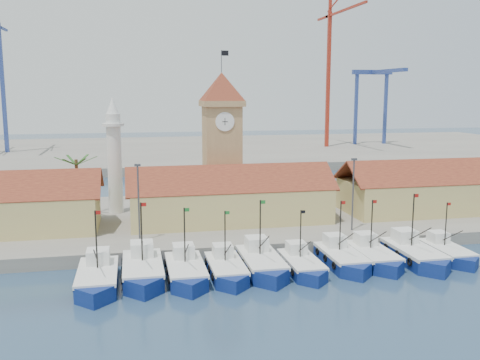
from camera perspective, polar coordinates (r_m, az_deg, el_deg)
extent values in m
plane|color=#1D364F|center=(53.50, 2.86, -10.89)|extent=(400.00, 400.00, 0.00)
cube|color=gray|center=(75.78, -1.65, -4.17)|extent=(140.00, 32.00, 1.50)
cube|color=gray|center=(160.04, -6.96, 3.06)|extent=(240.00, 80.00, 2.00)
cube|color=navy|center=(54.14, -14.94, -10.37)|extent=(3.69, 8.34, 1.90)
cube|color=navy|center=(50.24, -15.21, -11.97)|extent=(3.69, 3.69, 1.90)
cube|color=silver|center=(53.83, -14.98, -9.42)|extent=(3.76, 8.57, 0.37)
cube|color=silver|center=(55.56, -14.89, -7.91)|extent=(2.21, 2.32, 1.47)
cylinder|color=black|center=(53.48, -15.08, -6.25)|extent=(0.15, 0.15, 5.90)
cube|color=#A5140F|center=(52.80, -14.92, -3.37)|extent=(0.53, 0.02, 0.37)
cube|color=navy|center=(55.26, -10.32, -9.76)|extent=(3.85, 8.70, 1.98)
cube|color=navy|center=(51.17, -10.20, -11.35)|extent=(3.85, 3.85, 1.98)
cube|color=silver|center=(54.95, -10.35, -8.79)|extent=(3.92, 8.94, 0.38)
cube|color=silver|center=(56.76, -10.42, -7.26)|extent=(2.31, 2.42, 1.54)
cylinder|color=black|center=(54.61, -10.46, -5.54)|extent=(0.15, 0.15, 6.15)
cube|color=#A5140F|center=(53.95, -10.25, -2.60)|extent=(0.55, 0.02, 0.38)
cube|color=navy|center=(54.65, -5.81, -9.92)|extent=(3.58, 8.10, 1.84)
cube|color=navy|center=(50.86, -5.34, -11.41)|extent=(3.58, 3.58, 1.84)
cube|color=silver|center=(54.35, -5.82, -9.00)|extent=(3.65, 8.33, 0.36)
cube|color=silver|center=(56.03, -6.05, -7.56)|extent=(2.15, 2.25, 1.43)
cylinder|color=black|center=(54.01, -5.93, -5.95)|extent=(0.14, 0.14, 5.73)
cube|color=#197226|center=(53.39, -5.70, -3.18)|extent=(0.51, 0.02, 0.36)
cube|color=navy|center=(55.14, -1.50, -9.73)|extent=(3.34, 7.56, 1.72)
cube|color=navy|center=(51.64, -0.76, -11.08)|extent=(3.34, 3.34, 1.72)
cube|color=silver|center=(54.87, -1.51, -8.88)|extent=(3.41, 7.77, 0.33)
cube|color=silver|center=(56.41, -1.85, -7.55)|extent=(2.01, 2.10, 1.34)
cylinder|color=black|center=(54.54, -1.61, -6.06)|extent=(0.13, 0.13, 5.35)
cube|color=#197226|center=(53.97, -1.37, -3.50)|extent=(0.48, 0.02, 0.33)
cube|color=navy|center=(56.60, 2.27, -9.16)|extent=(3.74, 8.45, 1.92)
cube|color=navy|center=(52.74, 3.38, -10.59)|extent=(3.73, 3.73, 1.92)
cube|color=silver|center=(56.30, 2.28, -8.24)|extent=(3.81, 8.69, 0.37)
cube|color=silver|center=(58.01, 1.78, -6.81)|extent=(2.24, 2.35, 1.49)
cylinder|color=black|center=(55.97, 2.17, -5.16)|extent=(0.15, 0.15, 5.98)
cube|color=#197226|center=(55.40, 2.45, -2.36)|extent=(0.53, 0.02, 0.37)
cube|color=navy|center=(56.80, 6.56, -9.23)|extent=(3.23, 7.30, 1.66)
cube|color=navy|center=(53.54, 7.78, -10.43)|extent=(3.22, 3.22, 1.66)
cube|color=silver|center=(56.54, 6.57, -8.43)|extent=(3.29, 7.50, 0.32)
cube|color=silver|center=(57.98, 6.02, -7.20)|extent=(1.94, 2.03, 1.29)
cylinder|color=black|center=(56.23, 6.48, -5.79)|extent=(0.13, 0.13, 5.16)
cube|color=black|center=(55.72, 6.75, -3.39)|extent=(0.46, 0.02, 0.32)
cube|color=navy|center=(59.39, 10.72, -8.45)|extent=(3.50, 7.92, 1.80)
cube|color=navy|center=(55.94, 12.27, -9.64)|extent=(3.50, 3.50, 1.80)
cube|color=silver|center=(59.12, 10.75, -7.62)|extent=(3.57, 8.14, 0.35)
cube|color=silver|center=(60.66, 10.06, -6.38)|extent=(2.10, 2.20, 1.40)
cylinder|color=black|center=(58.82, 10.65, -4.88)|extent=(0.14, 0.14, 5.60)
cube|color=#A5140F|center=(58.33, 10.95, -2.38)|extent=(0.50, 0.02, 0.35)
cube|color=navy|center=(60.88, 13.93, -8.13)|extent=(3.47, 7.86, 1.79)
cube|color=navy|center=(57.54, 15.62, -9.24)|extent=(3.47, 3.47, 1.79)
cube|color=silver|center=(60.62, 13.96, -7.32)|extent=(3.54, 8.07, 0.35)
cube|color=silver|center=(62.10, 13.21, -6.13)|extent=(2.08, 2.18, 1.39)
cylinder|color=black|center=(60.32, 13.86, -4.67)|extent=(0.14, 0.14, 5.55)
cube|color=#A5140F|center=(59.86, 14.17, -2.25)|extent=(0.50, 0.02, 0.35)
cube|color=navy|center=(62.50, 18.01, -7.81)|extent=(3.77, 8.53, 1.94)
cube|color=navy|center=(59.02, 20.05, -8.95)|extent=(3.77, 3.77, 1.94)
cube|color=silver|center=(62.23, 18.05, -6.96)|extent=(3.84, 8.77, 0.38)
cube|color=silver|center=(63.79, 17.15, -5.71)|extent=(2.26, 2.37, 1.51)
cylinder|color=black|center=(61.92, 17.95, -4.15)|extent=(0.15, 0.15, 6.03)
cube|color=#A5140F|center=(61.48, 18.30, -1.59)|extent=(0.54, 0.02, 0.38)
cube|color=navy|center=(64.92, 21.14, -7.43)|extent=(3.17, 7.17, 1.63)
cube|color=navy|center=(62.08, 22.93, -8.31)|extent=(3.17, 3.17, 1.63)
cube|color=silver|center=(64.70, 21.19, -6.74)|extent=(3.23, 7.37, 0.32)
cube|color=silver|center=(65.97, 20.39, -5.73)|extent=(1.90, 1.99, 1.27)
cylinder|color=black|center=(64.44, 21.10, -4.46)|extent=(0.13, 0.13, 5.07)
cube|color=#A5140F|center=(64.06, 21.40, -2.40)|extent=(0.45, 0.02, 0.32)
cube|color=tan|center=(71.28, -1.11, -2.57)|extent=(26.00, 10.00, 4.50)
cube|color=brown|center=(68.16, -0.74, 0.08)|extent=(27.04, 5.13, 3.21)
cube|color=brown|center=(73.02, -1.47, 0.71)|extent=(27.04, 5.13, 3.21)
cube|color=tan|center=(83.12, 21.15, -1.48)|extent=(30.00, 10.00, 4.50)
cube|color=brown|center=(80.47, 22.26, 0.82)|extent=(31.20, 5.13, 3.21)
cube|color=brown|center=(84.62, 20.39, 1.32)|extent=(31.20, 5.13, 3.21)
cube|color=tan|center=(76.23, -1.94, 2.21)|extent=(5.00, 5.00, 15.00)
cube|color=tan|center=(75.64, -1.97, 8.16)|extent=(5.80, 5.80, 0.80)
pyramid|color=brown|center=(75.63, -1.98, 9.90)|extent=(5.80, 5.80, 4.00)
cylinder|color=white|center=(73.22, -1.63, 6.24)|extent=(2.60, 0.15, 2.60)
cube|color=black|center=(73.15, -1.61, 6.24)|extent=(0.08, 0.02, 1.00)
cube|color=black|center=(73.15, -1.61, 6.24)|extent=(0.80, 0.02, 0.08)
cylinder|color=#3F3F44|center=(75.74, -2.00, 12.55)|extent=(0.10, 0.10, 3.00)
cube|color=black|center=(75.89, -1.62, 13.38)|extent=(1.00, 0.03, 0.70)
cylinder|color=silver|center=(77.27, -13.23, 1.69)|extent=(2.00, 2.00, 14.00)
cylinder|color=silver|center=(76.75, -13.38, 5.76)|extent=(3.00, 3.00, 0.40)
cone|color=silver|center=(76.63, -13.46, 7.70)|extent=(1.80, 1.80, 2.40)
cylinder|color=brown|center=(76.07, -16.95, -0.88)|extent=(0.44, 0.44, 8.00)
cube|color=#27591E|center=(75.39, -16.03, 2.00)|extent=(2.80, 0.35, 1.18)
cube|color=#27591E|center=(76.64, -16.48, 2.10)|extent=(1.71, 2.60, 1.18)
cube|color=#27591E|center=(76.78, -17.52, 2.06)|extent=(1.71, 2.60, 1.18)
cube|color=#27591E|center=(75.66, -18.14, 1.92)|extent=(2.80, 0.35, 1.18)
cube|color=#27591E|center=(74.39, -17.71, 1.82)|extent=(1.71, 2.60, 1.18)
cube|color=#27591E|center=(74.25, -16.63, 1.86)|extent=(1.71, 2.60, 1.18)
cylinder|color=#3F3F44|center=(61.87, -10.76, -2.46)|extent=(0.20, 0.20, 9.00)
cube|color=#3F3F44|center=(61.12, -10.88, 1.58)|extent=(0.70, 0.25, 0.25)
cylinder|color=#3F3F44|center=(67.33, 11.95, -1.54)|extent=(0.20, 0.20, 9.00)
cube|color=#3F3F44|center=(66.65, 12.08, 2.18)|extent=(0.70, 0.25, 0.25)
cube|color=navy|center=(160.15, -23.97, 8.91)|extent=(1.00, 1.00, 34.64)
cube|color=navy|center=(165.92, -23.99, 14.55)|extent=(0.60, 10.00, 0.60)
cube|color=#9F2818|center=(164.26, 9.39, 10.42)|extent=(1.00, 1.00, 39.51)
cube|color=#9F2818|center=(155.42, 11.11, 17.38)|extent=(0.60, 27.86, 0.60)
cube|color=#9F2818|center=(170.33, 8.94, 16.73)|extent=(0.60, 10.00, 0.60)
cube|color=navy|center=(173.25, 12.26, 7.38)|extent=(0.90, 0.90, 22.00)
cube|color=navy|center=(177.51, 15.24, 7.31)|extent=(0.90, 0.90, 22.00)
cube|color=navy|center=(175.33, 13.92, 11.10)|extent=(13.00, 1.40, 1.40)
cube|color=navy|center=(166.34, 15.42, 11.15)|extent=(1.40, 22.00, 1.00)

